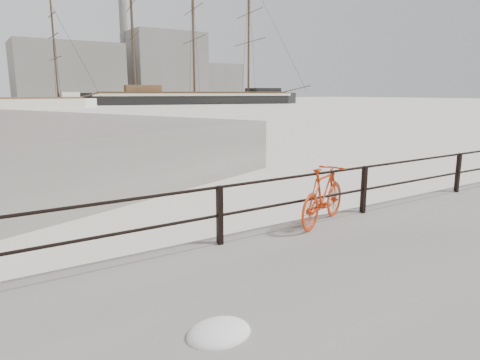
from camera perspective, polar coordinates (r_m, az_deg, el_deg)
ground at (r=12.39m, az=26.10°, el=-2.89°), size 400.00×400.00×0.00m
guardrail at (r=12.15m, az=27.05°, el=0.86°), size 28.00×0.10×1.00m
bicycle at (r=8.34m, az=11.05°, el=-2.02°), size 1.83×1.00×1.13m
barque_black at (r=107.78m, az=-6.04°, el=10.04°), size 65.85×33.29×35.41m
schooner_mid at (r=88.14m, az=-27.21°, el=8.50°), size 29.24×12.80×20.87m
industrial_west at (r=149.31m, az=-21.92°, el=13.16°), size 32.00×18.00×18.00m
industrial_mid at (r=164.86m, az=-10.00°, el=14.63°), size 26.00×20.00×24.00m
industrial_east at (r=179.41m, az=-3.66°, el=12.92°), size 20.00×16.00×14.00m
smokestack at (r=165.73m, az=-15.18°, el=17.86°), size 2.80×2.80×44.00m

